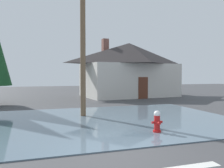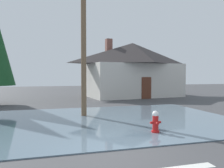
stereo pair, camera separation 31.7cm
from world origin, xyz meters
TOP-DOWN VIEW (x-y plane):
  - ground_plane at (0.00, 0.00)m, footprint 80.00×80.00m
  - flood_puddle at (0.95, 4.59)m, footprint 12.55×8.86m
  - fire_hydrant at (2.08, 1.71)m, footprint 0.43×0.37m
  - utility_pole at (0.05, 6.08)m, footprint 1.60×0.28m
  - house at (6.72, 16.19)m, footprint 10.30×6.95m

SIDE VIEW (x-z plane):
  - ground_plane at x=0.00m, z-range -0.10..0.00m
  - flood_puddle at x=0.95m, z-range 0.00..0.04m
  - fire_hydrant at x=2.08m, z-range -0.01..0.85m
  - house at x=6.72m, z-range -0.11..5.78m
  - utility_pole at x=0.05m, z-range 0.18..9.45m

